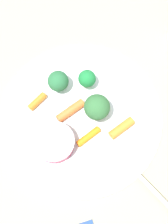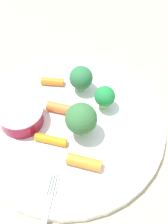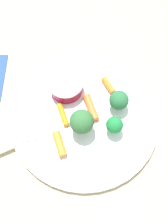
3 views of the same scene
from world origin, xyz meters
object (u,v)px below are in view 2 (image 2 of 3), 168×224
carrot_stick_0 (84,162)px  sauce_cup (21,115)px  broccoli_floret_1 (81,78)px  broccoli_floret_0 (81,119)px  carrot_stick_1 (51,140)px  broccoli_floret_2 (105,97)px  plate (68,125)px  carrot_stick_2 (52,81)px  carrot_stick_3 (65,109)px

carrot_stick_0 → sauce_cup: bearing=75.6°
broccoli_floret_1 → carrot_stick_0: bearing=-154.3°
broccoli_floret_0 → carrot_stick_1: 0.05m
sauce_cup → broccoli_floret_1: (0.09, -0.05, 0.01)m
broccoli_floret_1 → broccoli_floret_0: bearing=-155.8°
broccoli_floret_2 → carrot_stick_0: size_ratio=0.88×
plate → broccoli_floret_2: 0.07m
sauce_cup → carrot_stick_0: sauce_cup is taller
plate → sauce_cup: (-0.02, 0.06, 0.02)m
sauce_cup → carrot_stick_2: (0.08, -0.01, -0.01)m
plate → sauce_cup: 0.07m
plate → broccoli_floret_0: 0.05m
broccoli_floret_0 → carrot_stick_2: (0.07, 0.08, -0.03)m
plate → carrot_stick_1: (-0.04, 0.01, 0.01)m
carrot_stick_1 → carrot_stick_2: (0.10, 0.05, 0.00)m
broccoli_floret_0 → carrot_stick_0: broccoli_floret_0 is taller
carrot_stick_0 → carrot_stick_1: carrot_stick_0 is taller
broccoli_floret_1 → carrot_stick_1: (-0.10, -0.00, -0.02)m
plate → broccoli_floret_1: (0.06, 0.01, 0.03)m
carrot_stick_3 → broccoli_floret_2: bearing=-56.8°
plate → carrot_stick_2: carrot_stick_2 is taller
carrot_stick_3 → broccoli_floret_1: bearing=-4.3°
broccoli_floret_2 → carrot_stick_0: bearing=-173.4°
broccoli_floret_1 → carrot_stick_3: broccoli_floret_1 is taller
carrot_stick_3 → broccoli_floret_0: bearing=-122.5°
broccoli_floret_1 → carrot_stick_3: size_ratio=0.84×
sauce_cup → broccoli_floret_0: bearing=-79.8°
broccoli_floret_0 → broccoli_floret_2: size_ratio=1.39×
plate → broccoli_floret_0: broccoli_floret_0 is taller
broccoli_floret_0 → sauce_cup: bearing=100.2°
broccoli_floret_0 → carrot_stick_3: 0.05m
broccoli_floret_2 → carrot_stick_2: 0.09m
carrot_stick_2 → carrot_stick_3: bearing=-135.1°
plate → broccoli_floret_2: (0.05, -0.04, 0.03)m
carrot_stick_0 → carrot_stick_1: (0.01, 0.06, -0.00)m
broccoli_floret_2 → carrot_stick_3: size_ratio=0.76×
broccoli_floret_2 → carrot_stick_1: size_ratio=0.90×
carrot_stick_1 → carrot_stick_2: 0.11m
broccoli_floret_1 → plate: bearing=-172.4°
carrot_stick_0 → carrot_stick_1: bearing=76.0°
sauce_cup → broccoli_floret_2: 0.12m
sauce_cup → carrot_stick_3: sauce_cup is taller
broccoli_floret_0 → carrot_stick_3: size_ratio=1.06×
sauce_cup → carrot_stick_1: 0.06m
broccoli_floret_2 → carrot_stick_2: (0.01, 0.09, -0.02)m
plate → broccoli_floret_0: size_ratio=4.98×
sauce_cup → broccoli_floret_2: bearing=-54.0°
carrot_stick_0 → plate: bearing=42.4°
carrot_stick_0 → carrot_stick_2: (0.11, 0.10, -0.00)m
carrot_stick_3 → carrot_stick_1: bearing=-174.5°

